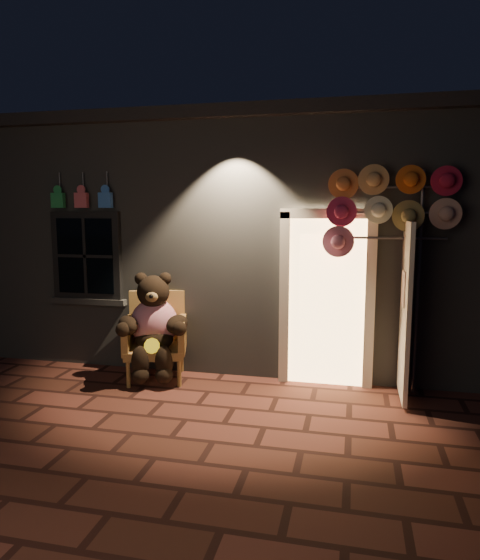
% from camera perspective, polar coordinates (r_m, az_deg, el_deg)
% --- Properties ---
extents(ground, '(60.00, 60.00, 0.00)m').
position_cam_1_polar(ground, '(5.44, -6.26, -15.59)').
color(ground, brown).
rests_on(ground, ground).
extents(shop_building, '(7.30, 5.95, 3.51)m').
position_cam_1_polar(shop_building, '(8.85, 2.11, 5.19)').
color(shop_building, slate).
rests_on(shop_building, ground).
extents(wicker_armchair, '(0.92, 0.87, 1.11)m').
position_cam_1_polar(wicker_armchair, '(6.60, -9.55, -6.28)').
color(wicker_armchair, '#A67C40').
rests_on(wicker_armchair, ground).
extents(teddy_bear, '(0.93, 0.84, 1.33)m').
position_cam_1_polar(teddy_bear, '(6.43, -9.84, -5.15)').
color(teddy_bear, '#C3143E').
rests_on(teddy_bear, ground).
extents(hat_rack, '(1.50, 0.22, 2.65)m').
position_cam_1_polar(hat_rack, '(5.99, 16.67, 8.07)').
color(hat_rack, '#59595E').
rests_on(hat_rack, ground).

